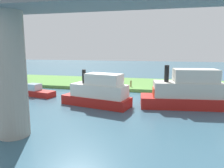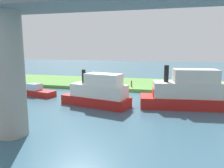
{
  "view_description": "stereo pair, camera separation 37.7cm",
  "coord_description": "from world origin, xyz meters",
  "px_view_note": "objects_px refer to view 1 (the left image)",
  "views": [
    {
      "loc": [
        -5.84,
        31.38,
        6.57
      ],
      "look_at": [
        0.46,
        5.0,
        2.0
      ],
      "focal_mm": 34.17,
      "sensor_mm": 36.0,
      "label": 1
    },
    {
      "loc": [
        -6.21,
        31.29,
        6.57
      ],
      "look_at": [
        0.46,
        5.0,
        2.0
      ],
      "focal_mm": 34.17,
      "sensor_mm": 36.0,
      "label": 2
    }
  ],
  "objects_px": {
    "riverboat_paddlewheel": "(37,92)",
    "houseboat_blue": "(171,93)",
    "bridge_pylon": "(10,76)",
    "motorboat_white": "(98,93)",
    "person_on_bank": "(96,82)",
    "mooring_post": "(131,84)",
    "motorboat_red": "(186,92)"
  },
  "relations": [
    {
      "from": "bridge_pylon",
      "to": "mooring_post",
      "type": "distance_m",
      "value": 21.18
    },
    {
      "from": "motorboat_white",
      "to": "bridge_pylon",
      "type": "bearing_deg",
      "value": 69.27
    },
    {
      "from": "bridge_pylon",
      "to": "mooring_post",
      "type": "height_order",
      "value": "bridge_pylon"
    },
    {
      "from": "motorboat_white",
      "to": "mooring_post",
      "type": "bearing_deg",
      "value": -102.56
    },
    {
      "from": "motorboat_red",
      "to": "riverboat_paddlewheel",
      "type": "xyz_separation_m",
      "value": [
        19.57,
        -1.27,
        -1.15
      ]
    },
    {
      "from": "person_on_bank",
      "to": "riverboat_paddlewheel",
      "type": "xyz_separation_m",
      "value": [
        6.64,
        6.55,
        -0.6
      ]
    },
    {
      "from": "riverboat_paddlewheel",
      "to": "bridge_pylon",
      "type": "bearing_deg",
      "value": 116.1
    },
    {
      "from": "riverboat_paddlewheel",
      "to": "houseboat_blue",
      "type": "bearing_deg",
      "value": -169.38
    },
    {
      "from": "riverboat_paddlewheel",
      "to": "person_on_bank",
      "type": "bearing_deg",
      "value": -135.42
    },
    {
      "from": "person_on_bank",
      "to": "houseboat_blue",
      "type": "xyz_separation_m",
      "value": [
        -11.57,
        3.13,
        -0.67
      ]
    },
    {
      "from": "motorboat_red",
      "to": "houseboat_blue",
      "type": "xyz_separation_m",
      "value": [
        1.35,
        -4.69,
        -1.22
      ]
    },
    {
      "from": "mooring_post",
      "to": "motorboat_white",
      "type": "bearing_deg",
      "value": 77.44
    },
    {
      "from": "person_on_bank",
      "to": "houseboat_blue",
      "type": "bearing_deg",
      "value": 164.86
    },
    {
      "from": "motorboat_red",
      "to": "motorboat_white",
      "type": "bearing_deg",
      "value": 9.27
    },
    {
      "from": "person_on_bank",
      "to": "bridge_pylon",
      "type": "bearing_deg",
      "value": 88.53
    },
    {
      "from": "person_on_bank",
      "to": "motorboat_red",
      "type": "bearing_deg",
      "value": 148.83
    },
    {
      "from": "motorboat_white",
      "to": "riverboat_paddlewheel",
      "type": "xyz_separation_m",
      "value": [
        9.83,
        -2.86,
        -0.92
      ]
    },
    {
      "from": "bridge_pylon",
      "to": "motorboat_red",
      "type": "height_order",
      "value": "bridge_pylon"
    },
    {
      "from": "mooring_post",
      "to": "riverboat_paddlewheel",
      "type": "relative_size",
      "value": 0.19
    },
    {
      "from": "person_on_bank",
      "to": "mooring_post",
      "type": "xyz_separation_m",
      "value": [
        -5.48,
        -0.89,
        -0.21
      ]
    },
    {
      "from": "motorboat_white",
      "to": "motorboat_red",
      "type": "height_order",
      "value": "motorboat_red"
    },
    {
      "from": "bridge_pylon",
      "to": "riverboat_paddlewheel",
      "type": "xyz_separation_m",
      "value": [
        6.16,
        -12.56,
        -3.98
      ]
    },
    {
      "from": "mooring_post",
      "to": "riverboat_paddlewheel",
      "type": "xyz_separation_m",
      "value": [
        12.12,
        7.43,
        -0.39
      ]
    },
    {
      "from": "bridge_pylon",
      "to": "motorboat_white",
      "type": "relative_size",
      "value": 1.08
    },
    {
      "from": "person_on_bank",
      "to": "houseboat_blue",
      "type": "distance_m",
      "value": 12.01
    },
    {
      "from": "motorboat_white",
      "to": "riverboat_paddlewheel",
      "type": "bearing_deg",
      "value": -16.23
    },
    {
      "from": "bridge_pylon",
      "to": "motorboat_white",
      "type": "xyz_separation_m",
      "value": [
        -3.67,
        -9.7,
        -3.05
      ]
    },
    {
      "from": "bridge_pylon",
      "to": "riverboat_paddlewheel",
      "type": "bearing_deg",
      "value": -63.9
    },
    {
      "from": "motorboat_red",
      "to": "riverboat_paddlewheel",
      "type": "height_order",
      "value": "motorboat_red"
    },
    {
      "from": "mooring_post",
      "to": "houseboat_blue",
      "type": "xyz_separation_m",
      "value": [
        -6.09,
        4.02,
        -0.46
      ]
    },
    {
      "from": "motorboat_white",
      "to": "motorboat_red",
      "type": "distance_m",
      "value": 9.87
    },
    {
      "from": "motorboat_white",
      "to": "riverboat_paddlewheel",
      "type": "height_order",
      "value": "motorboat_white"
    }
  ]
}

